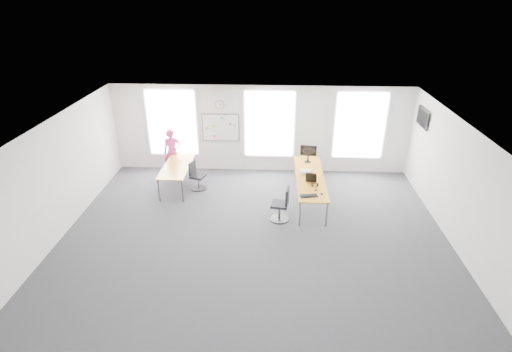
# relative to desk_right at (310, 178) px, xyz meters

# --- Properties ---
(floor) EXTENTS (10.00, 10.00, 0.00)m
(floor) POSITION_rel_desk_right_xyz_m (-1.56, -1.93, -0.71)
(floor) COLOR #2B2C30
(floor) RESTS_ON ground
(ceiling) EXTENTS (10.00, 10.00, 0.00)m
(ceiling) POSITION_rel_desk_right_xyz_m (-1.56, -1.93, 2.29)
(ceiling) COLOR white
(ceiling) RESTS_ON ground
(wall_back) EXTENTS (10.00, 0.00, 10.00)m
(wall_back) POSITION_rel_desk_right_xyz_m (-1.56, 2.07, 0.79)
(wall_back) COLOR white
(wall_back) RESTS_ON ground
(wall_front) EXTENTS (10.00, 0.00, 10.00)m
(wall_front) POSITION_rel_desk_right_xyz_m (-1.56, -5.93, 0.79)
(wall_front) COLOR white
(wall_front) RESTS_ON ground
(wall_left) EXTENTS (0.00, 10.00, 10.00)m
(wall_left) POSITION_rel_desk_right_xyz_m (-6.56, -1.93, 0.79)
(wall_left) COLOR white
(wall_left) RESTS_ON ground
(wall_right) EXTENTS (0.00, 10.00, 10.00)m
(wall_right) POSITION_rel_desk_right_xyz_m (3.44, -1.93, 0.79)
(wall_right) COLOR white
(wall_right) RESTS_ON ground
(window_left) EXTENTS (1.60, 0.06, 2.20)m
(window_left) POSITION_rel_desk_right_xyz_m (-4.56, 2.04, 0.99)
(window_left) COLOR white
(window_left) RESTS_ON wall_back
(window_mid) EXTENTS (1.60, 0.06, 2.20)m
(window_mid) POSITION_rel_desk_right_xyz_m (-1.26, 2.04, 0.99)
(window_mid) COLOR white
(window_mid) RESTS_ON wall_back
(window_right) EXTENTS (1.60, 0.06, 2.20)m
(window_right) POSITION_rel_desk_right_xyz_m (1.74, 2.04, 0.99)
(window_right) COLOR white
(window_right) RESTS_ON wall_back
(desk_right) EXTENTS (0.84, 3.13, 0.76)m
(desk_right) POSITION_rel_desk_right_xyz_m (0.00, 0.00, 0.00)
(desk_right) COLOR gold
(desk_right) RESTS_ON ground
(desk_left) EXTENTS (0.83, 2.07, 0.76)m
(desk_left) POSITION_rel_desk_right_xyz_m (-4.15, 0.63, -0.02)
(desk_left) COLOR gold
(desk_left) RESTS_ON ground
(chair_right) EXTENTS (0.53, 0.53, 1.00)m
(chair_right) POSITION_rel_desk_right_xyz_m (-0.84, -1.22, -0.28)
(chair_right) COLOR black
(chair_right) RESTS_ON ground
(chair_left) EXTENTS (0.52, 0.52, 0.91)m
(chair_left) POSITION_rel_desk_right_xyz_m (-3.53, 0.54, -0.31)
(chair_left) COLOR black
(chair_left) RESTS_ON ground
(person) EXTENTS (0.69, 0.57, 1.62)m
(person) POSITION_rel_desk_right_xyz_m (-4.53, 1.58, 0.10)
(person) COLOR #C82F83
(person) RESTS_ON ground
(whiteboard) EXTENTS (1.20, 0.03, 0.90)m
(whiteboard) POSITION_rel_desk_right_xyz_m (-2.91, 2.04, 0.84)
(whiteboard) COLOR white
(whiteboard) RESTS_ON wall_back
(wall_clock) EXTENTS (0.30, 0.04, 0.30)m
(wall_clock) POSITION_rel_desk_right_xyz_m (-2.91, 2.04, 1.64)
(wall_clock) COLOR gray
(wall_clock) RESTS_ON wall_back
(tv) EXTENTS (0.06, 0.90, 0.55)m
(tv) POSITION_rel_desk_right_xyz_m (3.39, 1.07, 1.59)
(tv) COLOR black
(tv) RESTS_ON wall_right
(keyboard) EXTENTS (0.51, 0.28, 0.02)m
(keyboard) POSITION_rel_desk_right_xyz_m (-0.12, -1.22, 0.06)
(keyboard) COLOR black
(keyboard) RESTS_ON desk_right
(mouse) EXTENTS (0.10, 0.13, 0.04)m
(mouse) POSITION_rel_desk_right_xyz_m (0.24, -1.11, 0.07)
(mouse) COLOR black
(mouse) RESTS_ON desk_right
(lens_cap) EXTENTS (0.08, 0.08, 0.01)m
(lens_cap) POSITION_rel_desk_right_xyz_m (0.10, -0.88, 0.05)
(lens_cap) COLOR black
(lens_cap) RESTS_ON desk_right
(headphones) EXTENTS (0.19, 0.10, 0.11)m
(headphones) POSITION_rel_desk_right_xyz_m (0.09, -0.62, 0.10)
(headphones) COLOR black
(headphones) RESTS_ON desk_right
(laptop_sleeve) EXTENTS (0.32, 0.20, 0.25)m
(laptop_sleeve) POSITION_rel_desk_right_xyz_m (-0.00, -0.36, 0.17)
(laptop_sleeve) COLOR black
(laptop_sleeve) RESTS_ON desk_right
(paper_stack) EXTENTS (0.41, 0.35, 0.12)m
(paper_stack) POSITION_rel_desk_right_xyz_m (-0.12, 0.19, 0.11)
(paper_stack) COLOR beige
(paper_stack) RESTS_ON desk_right
(monitor) EXTENTS (0.51, 0.21, 0.57)m
(monitor) POSITION_rel_desk_right_xyz_m (0.01, 1.08, 0.39)
(monitor) COLOR black
(monitor) RESTS_ON desk_right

